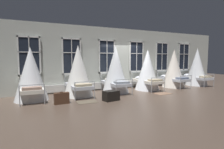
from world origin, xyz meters
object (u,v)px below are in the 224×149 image
cot_fourth (147,70)px  cot_fifth (174,69)px  suitcase_dark (62,98)px  travel_trunk (111,96)px  cot_first (31,75)px  cot_sixth (197,67)px  cot_second (78,72)px  cot_third (116,70)px

cot_fourth → cot_fifth: (1.99, 0.06, 0.03)m
suitcase_dark → travel_trunk: suitcase_dark is taller
cot_first → cot_sixth: bearing=-89.3°
cot_second → cot_fourth: cot_second is taller
suitcase_dark → cot_first: bearing=128.5°
cot_first → cot_sixth: size_ratio=0.93×
suitcase_dark → cot_fifth: bearing=8.0°
cot_sixth → travel_trunk: cot_sixth is taller
cot_third → suitcase_dark: 3.27m
cot_sixth → travel_trunk: size_ratio=3.73×
cot_first → travel_trunk: size_ratio=3.47×
cot_third → travel_trunk: bearing=148.2°
suitcase_dark → travel_trunk: bearing=-11.7°
travel_trunk → cot_fourth: bearing=26.7°
cot_first → cot_third: cot_third is taller
cot_fourth → cot_sixth: cot_sixth is taller
cot_fourth → suitcase_dark: size_ratio=3.92×
cot_fourth → suitcase_dark: cot_fourth is taller
cot_sixth → cot_fifth: bearing=89.3°
suitcase_dark → cot_second: bearing=47.4°
cot_second → cot_fourth: (3.90, -0.01, -0.06)m
cot_third → cot_sixth: (5.89, -0.02, 0.01)m
cot_second → suitcase_dark: size_ratio=4.14×
cot_fourth → travel_trunk: size_ratio=3.47×
cot_second → cot_sixth: (7.81, -0.02, 0.02)m
cot_fourth → cot_fifth: cot_fifth is taller
cot_first → cot_fourth: 5.89m
cot_second → suitcase_dark: (-0.99, -1.16, -0.91)m
cot_fourth → cot_fifth: 2.00m
cot_second → cot_third: bearing=-90.7°
cot_second → cot_fifth: size_ratio=1.03×
cot_sixth → cot_fourth: bearing=91.2°
cot_fourth → cot_sixth: size_ratio=0.93×
cot_first → cot_fifth: cot_fifth is taller
cot_sixth → travel_trunk: (-6.86, -1.47, -0.94)m
cot_fourth → suitcase_dark: 5.10m
cot_second → cot_fifth: bearing=-90.3°
cot_first → travel_trunk: (2.94, -1.51, -0.86)m
cot_fourth → cot_fifth: bearing=-87.9°
cot_fifth → travel_trunk: cot_fifth is taller
cot_second → cot_fifth: cot_second is taller
cot_second → travel_trunk: (0.95, -1.49, -0.92)m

